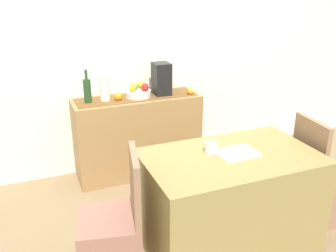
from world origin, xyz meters
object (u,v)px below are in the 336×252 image
object	(u,v)px
sideboard_console	(138,136)
chair_near_window	(112,241)
open_book	(237,153)
coffee_maker	(161,79)
fruit_bowl	(138,93)
coffee_cup	(210,148)
wine_bottle	(87,90)
chair_by_corner	(320,189)
dining_table	(229,200)
ceramic_vase	(105,89)

from	to	relation	value
sideboard_console	chair_near_window	xyz separation A→B (m)	(-0.60, -1.34, -0.15)
sideboard_console	open_book	bearing A→B (deg)	-76.30
open_book	chair_near_window	bearing A→B (deg)	178.29
sideboard_console	coffee_maker	world-z (taller)	coffee_maker
fruit_bowl	coffee_cup	size ratio (longest dim) A/B	3.06
sideboard_console	wine_bottle	size ratio (longest dim) A/B	4.00
fruit_bowl	open_book	bearing A→B (deg)	-76.90
wine_bottle	chair_near_window	xyz separation A→B (m)	(-0.13, -1.34, -0.68)
fruit_bowl	coffee_cup	bearing A→B (deg)	-83.27
fruit_bowl	open_book	size ratio (longest dim) A/B	0.92
wine_bottle	chair_by_corner	world-z (taller)	wine_bottle
fruit_bowl	chair_by_corner	world-z (taller)	chair_by_corner
chair_near_window	open_book	bearing A→B (deg)	0.50
chair_by_corner	chair_near_window	bearing A→B (deg)	-179.84
wine_bottle	coffee_cup	bearing A→B (deg)	-62.89
coffee_cup	open_book	bearing A→B (deg)	-28.96
open_book	dining_table	bearing A→B (deg)	-175.99
coffee_cup	chair_by_corner	world-z (taller)	chair_by_corner
fruit_bowl	coffee_cup	distance (m)	1.26
coffee_maker	open_book	size ratio (longest dim) A/B	1.15
dining_table	chair_by_corner	world-z (taller)	chair_by_corner
fruit_bowl	dining_table	bearing A→B (deg)	-78.73
fruit_bowl	coffee_maker	xyz separation A→B (m)	(0.25, 0.00, 0.12)
coffee_maker	ceramic_vase	xyz separation A→B (m)	(-0.58, 0.00, -0.04)
coffee_maker	wine_bottle	bearing A→B (deg)	180.00
sideboard_console	open_book	xyz separation A→B (m)	(0.33, -1.33, 0.34)
dining_table	open_book	size ratio (longest dim) A/B	4.44
sideboard_console	coffee_maker	bearing A→B (deg)	0.00
coffee_cup	coffee_maker	bearing A→B (deg)	85.34
ceramic_vase	chair_near_window	distance (m)	1.53
wine_bottle	open_book	xyz separation A→B (m)	(0.80, -1.33, -0.20)
wine_bottle	ceramic_vase	size ratio (longest dim) A/B	1.32
wine_bottle	ceramic_vase	bearing A→B (deg)	0.00
dining_table	sideboard_console	bearing A→B (deg)	101.88
coffee_maker	chair_by_corner	xyz separation A→B (m)	(0.90, -1.34, -0.72)
wine_bottle	chair_near_window	world-z (taller)	wine_bottle
sideboard_console	chair_near_window	size ratio (longest dim) A/B	1.40
sideboard_console	wine_bottle	bearing A→B (deg)	180.00
dining_table	coffee_maker	bearing A→B (deg)	90.80
sideboard_console	coffee_cup	xyz separation A→B (m)	(0.16, -1.24, 0.37)
ceramic_vase	dining_table	size ratio (longest dim) A/B	0.19
dining_table	chair_by_corner	bearing A→B (deg)	0.09
fruit_bowl	chair_by_corner	distance (m)	1.86
fruit_bowl	dining_table	size ratio (longest dim) A/B	0.21
sideboard_console	coffee_cup	size ratio (longest dim) A/B	15.02
chair_by_corner	fruit_bowl	bearing A→B (deg)	130.72
coffee_maker	sideboard_console	bearing A→B (deg)	180.00
fruit_bowl	dining_table	xyz separation A→B (m)	(0.27, -1.34, -0.49)
sideboard_console	fruit_bowl	distance (m)	0.45
coffee_maker	chair_by_corner	bearing A→B (deg)	-55.97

